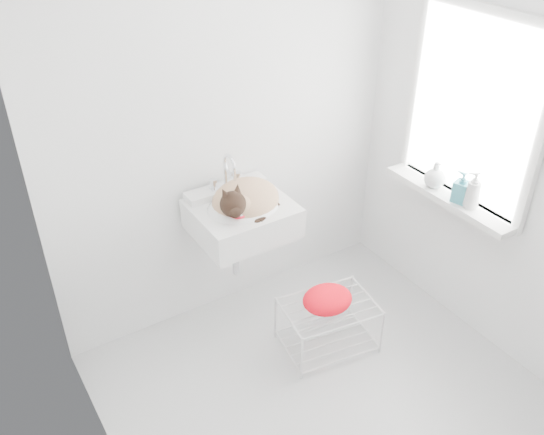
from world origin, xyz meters
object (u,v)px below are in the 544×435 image
sink (242,205)px  bottle_b (459,201)px  bottle_c (433,186)px  bottle_a (470,207)px  cat (245,200)px  wire_rack (328,326)px

sink → bottle_b: bearing=-30.4°
sink → bottle_c: bearing=-21.7°
bottle_a → bottle_b: size_ratio=1.01×
cat → bottle_a: cat is taller
bottle_b → bottle_c: bottle_b is taller
bottle_a → bottle_c: (0.00, 0.28, 0.00)m
cat → bottle_b: size_ratio=2.53×
wire_rack → bottle_a: 1.06m
bottle_b → bottle_a: bearing=-90.0°
sink → bottle_a: 1.27m
bottle_b → wire_rack: bearing=167.9°
bottle_b → bottle_c: bearing=90.0°
cat → bottle_c: size_ratio=2.92×
wire_rack → bottle_a: bottle_a is taller
cat → wire_rack: (0.29, -0.44, -0.74)m
sink → bottle_c: (1.06, -0.42, 0.00)m
bottle_c → cat: bearing=158.8°
wire_rack → bottle_a: size_ratio=2.80×
sink → bottle_a: size_ratio=2.95×
sink → wire_rack: sink is taller
cat → bottle_c: cat is taller
cat → bottle_b: cat is taller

